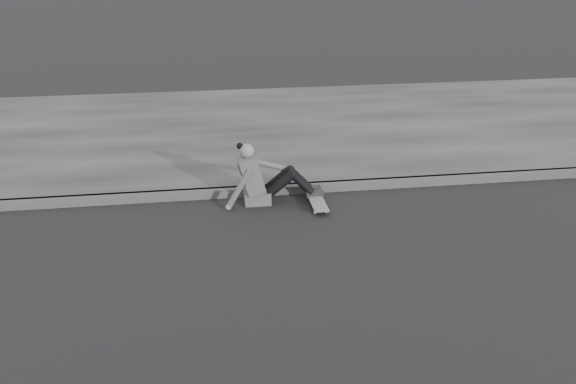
# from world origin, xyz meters

# --- Properties ---
(ground) EXTENTS (80.00, 80.00, 0.00)m
(ground) POSITION_xyz_m (0.00, 0.00, 0.00)
(ground) COLOR black
(ground) RESTS_ON ground
(curb) EXTENTS (24.00, 0.16, 0.12)m
(curb) POSITION_xyz_m (0.00, 2.58, 0.06)
(curb) COLOR #494949
(curb) RESTS_ON ground
(sidewalk) EXTENTS (24.00, 6.00, 0.12)m
(sidewalk) POSITION_xyz_m (0.00, 5.60, 0.06)
(sidewalk) COLOR #3A3A3A
(sidewalk) RESTS_ON ground
(skateboard) EXTENTS (0.20, 0.78, 0.09)m
(skateboard) POSITION_xyz_m (-1.58, 2.06, 0.07)
(skateboard) COLOR #9A9995
(skateboard) RESTS_ON ground
(seated_woman) EXTENTS (1.38, 0.46, 0.88)m
(seated_woman) POSITION_xyz_m (-2.31, 2.30, 0.36)
(seated_woman) COLOR #555658
(seated_woman) RESTS_ON ground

